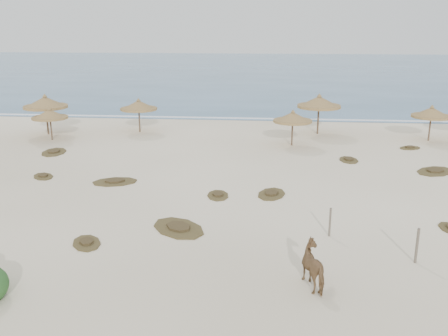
% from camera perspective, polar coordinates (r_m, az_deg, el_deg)
% --- Properties ---
extents(ground, '(160.00, 160.00, 0.00)m').
position_cam_1_polar(ground, '(21.47, -0.14, -7.23)').
color(ground, white).
rests_on(ground, ground).
extents(ocean, '(200.00, 100.00, 0.01)m').
position_cam_1_polar(ocean, '(95.00, 4.12, 11.12)').
color(ocean, '#265173').
rests_on(ocean, ground).
extents(foam_line, '(70.00, 0.60, 0.01)m').
position_cam_1_polar(foam_line, '(46.43, 2.84, 5.67)').
color(foam_line, silver).
rests_on(foam_line, ground).
extents(palapa_0, '(3.57, 3.57, 3.21)m').
position_cam_1_polar(palapa_0, '(41.82, -19.74, 7.01)').
color(palapa_0, brown).
rests_on(palapa_0, ground).
extents(palapa_1, '(3.32, 3.32, 2.50)m').
position_cam_1_polar(palapa_1, '(39.68, -19.29, 5.78)').
color(palapa_1, brown).
rests_on(palapa_1, ground).
extents(palapa_2, '(3.83, 3.83, 2.76)m').
position_cam_1_polar(palapa_2, '(40.85, -9.73, 7.03)').
color(palapa_2, brown).
rests_on(palapa_2, ground).
extents(palapa_3, '(3.42, 3.42, 2.62)m').
position_cam_1_polar(palapa_3, '(36.07, 7.86, 5.72)').
color(palapa_3, brown).
rests_on(palapa_3, ground).
extents(palapa_4, '(3.65, 3.65, 3.23)m').
position_cam_1_polar(palapa_4, '(40.25, 10.81, 7.36)').
color(palapa_4, brown).
rests_on(palapa_4, ground).
extents(palapa_5, '(3.35, 3.35, 2.73)m').
position_cam_1_polar(palapa_5, '(40.21, 22.63, 5.83)').
color(palapa_5, brown).
rests_on(palapa_5, ground).
extents(horse, '(1.37, 1.91, 1.47)m').
position_cam_1_polar(horse, '(17.26, 10.50, -11.01)').
color(horse, olive).
rests_on(horse, ground).
extents(fence_post_near, '(0.13, 0.13, 1.38)m').
position_cam_1_polar(fence_post_near, '(19.85, 21.19, -8.28)').
color(fence_post_near, '#6C6151').
rests_on(fence_post_near, ground).
extents(fence_post_far, '(0.12, 0.12, 1.24)m').
position_cam_1_polar(fence_post_far, '(21.23, 12.02, -6.07)').
color(fence_post_far, '#6C6151').
rests_on(fence_post_far, ground).
extents(scrub_1, '(2.84, 2.24, 0.16)m').
position_cam_1_polar(scrub_1, '(28.44, -12.37, -1.51)').
color(scrub_1, brown).
rests_on(scrub_1, ground).
extents(scrub_2, '(1.31, 1.82, 0.16)m').
position_cam_1_polar(scrub_2, '(25.63, -0.70, -3.11)').
color(scrub_2, brown).
rests_on(scrub_2, ground).
extents(scrub_3, '(1.85, 2.37, 0.16)m').
position_cam_1_polar(scrub_3, '(25.93, 5.44, -2.95)').
color(scrub_3, brown).
rests_on(scrub_3, ground).
extents(scrub_5, '(3.13, 3.04, 0.16)m').
position_cam_1_polar(scrub_5, '(32.28, 22.98, -0.32)').
color(scrub_5, brown).
rests_on(scrub_5, ground).
extents(scrub_6, '(1.95, 2.66, 0.16)m').
position_cam_1_polar(scrub_6, '(36.03, -18.87, 1.75)').
color(scrub_6, brown).
rests_on(scrub_6, ground).
extents(scrub_7, '(1.29, 1.88, 0.16)m').
position_cam_1_polar(scrub_7, '(33.15, 14.06, 0.93)').
color(scrub_7, brown).
rests_on(scrub_7, ground).
extents(scrub_8, '(1.81, 1.89, 0.16)m').
position_cam_1_polar(scrub_8, '(30.57, -19.97, -0.88)').
color(scrub_8, brown).
rests_on(scrub_8, ground).
extents(scrub_9, '(3.26, 3.25, 0.16)m').
position_cam_1_polar(scrub_9, '(21.77, -5.22, -6.81)').
color(scrub_9, brown).
rests_on(scrub_9, ground).
extents(scrub_10, '(1.91, 1.65, 0.16)m').
position_cam_1_polar(scrub_10, '(37.64, 20.48, 2.19)').
color(scrub_10, brown).
rests_on(scrub_10, ground).
extents(scrub_11, '(1.76, 1.99, 0.16)m').
position_cam_1_polar(scrub_11, '(21.03, -15.44, -8.23)').
color(scrub_11, brown).
rests_on(scrub_11, ground).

